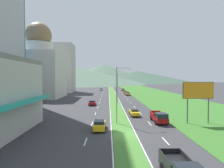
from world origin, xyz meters
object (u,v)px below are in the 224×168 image
car_4 (128,94)px  pickup_truck_1 (159,117)px  street_lamp_near (118,92)px  car_0 (92,103)px  car_3 (126,92)px  car_1 (134,112)px  street_lamp_mid (116,86)px  car_2 (123,90)px  car_5 (99,125)px  car_6 (101,89)px  billboard_roadside (198,92)px

car_4 → pickup_truck_1: pickup_truck_1 is taller
street_lamp_near → car_4: street_lamp_near is taller
car_0 → car_3: 39.50m
car_4 → car_1: bearing=-4.5°
street_lamp_mid → car_2: bearing=82.9°
street_lamp_near → car_0: bearing=107.3°
street_lamp_mid → car_3: street_lamp_mid is taller
car_5 → car_6: (-3.16, 86.50, -0.04)m
billboard_roadside → car_0: 30.12m
car_6 → pickup_truck_1: bearing=-170.6°
car_3 → car_6: 27.99m
car_0 → car_2: car_2 is taller
street_lamp_mid → car_5: (-4.01, -29.09, -4.66)m
car_0 → car_6: car_0 is taller
car_0 → car_4: car_4 is taller
car_1 → pickup_truck_1: (3.57, -6.22, 0.26)m
car_6 → billboard_roadside: bearing=-166.2°
street_lamp_near → pickup_truck_1: street_lamp_near is taller
billboard_roadside → car_3: 59.14m
car_0 → car_1: bearing=-144.4°
car_4 → car_3: bearing=-178.5°
street_lamp_near → car_5: 7.00m
street_lamp_mid → car_5: street_lamp_mid is taller
billboard_roadside → car_6: 85.70m
street_lamp_near → car_0: street_lamp_near is taller
car_6 → car_4: bearing=-157.3°
street_lamp_near → car_5: (-3.11, -3.92, -4.90)m
car_3 → car_6: (-13.39, 24.58, 0.02)m
car_0 → car_5: (3.39, -24.84, 0.03)m
car_0 → car_6: size_ratio=0.89×
car_5 → car_1: bearing=-33.9°
street_lamp_mid → car_4: street_lamp_mid is taller
street_lamp_mid → car_6: (-7.16, 57.41, -4.71)m
car_1 → car_2: 71.70m
car_2 → car_6: bearing=-108.2°
car_4 → street_lamp_near: bearing=-8.3°
car_5 → billboard_roadside: bearing=-78.9°
street_lamp_near → car_3: 58.65m
car_4 → car_5: 54.98m
car_0 → street_lamp_near: bearing=-162.7°
street_lamp_near → billboard_roadside: (14.08, -0.53, -0.10)m
street_lamp_mid → car_4: 26.12m
car_3 → car_5: size_ratio=1.00×
billboard_roadside → pickup_truck_1: 8.12m
car_0 → car_5: car_5 is taller
car_2 → car_3: bearing=-1.0°
billboard_roadside → pickup_truck_1: bearing=173.4°
car_1 → car_3: car_1 is taller
car_3 → car_5: bearing=-9.4°
car_1 → car_5: 12.50m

